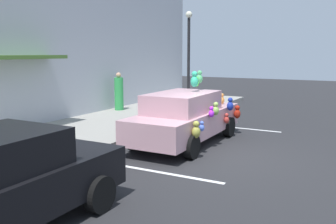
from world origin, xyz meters
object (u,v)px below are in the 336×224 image
Objects in this scene: plush_covered_car at (185,117)px; teddy_bear_on_sidewalk at (50,143)px; pedestrian_near_shopfront at (119,93)px; street_lamp_post at (189,52)px.

teddy_bear_on_sidewalk is (-3.34, 2.06, -0.31)m from plush_covered_car.
teddy_bear_on_sidewalk is 0.45× the size of pedestrian_near_shopfront.
plush_covered_car is at bearing -155.77° from street_lamp_post.
teddy_bear_on_sidewalk is 0.18× the size of street_lamp_post.
street_lamp_post is at bearing -71.48° from pedestrian_near_shopfront.
pedestrian_near_shopfront is at bearing 23.16° from teddy_bear_on_sidewalk.
plush_covered_car is at bearing -31.64° from teddy_bear_on_sidewalk.
street_lamp_post is 3.60m from pedestrian_near_shopfront.
pedestrian_near_shopfront reaches higher than teddy_bear_on_sidewalk.
plush_covered_car is 6.21m from pedestrian_near_shopfront.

